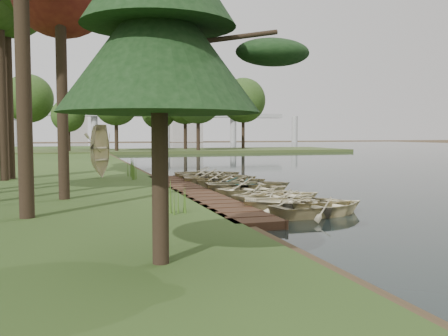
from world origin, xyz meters
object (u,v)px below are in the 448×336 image
object	(u,v)px
boardwalk	(194,194)
rowboat_0	(321,204)
rowboat_1	(297,200)
stored_rowboat	(101,173)
pine_tree	(159,3)
rowboat_2	(283,195)

from	to	relation	value
boardwalk	rowboat_0	xyz separation A→B (m)	(2.89, -6.02, 0.28)
rowboat_1	stored_rowboat	distance (m)	14.03
pine_tree	boardwalk	bearing A→B (deg)	73.10
boardwalk	pine_tree	bearing A→B (deg)	-106.90
rowboat_0	rowboat_1	size ratio (longest dim) A/B	0.96
rowboat_1	pine_tree	size ratio (longest dim) A/B	0.48
rowboat_0	boardwalk	bearing A→B (deg)	14.04
rowboat_1	rowboat_2	distance (m)	1.91
rowboat_1	rowboat_0	bearing A→B (deg)	-135.64
boardwalk	rowboat_0	distance (m)	6.69
rowboat_1	pine_tree	world-z (taller)	pine_tree
rowboat_1	rowboat_2	size ratio (longest dim) A/B	1.09
stored_rowboat	pine_tree	bearing A→B (deg)	-136.53
boardwalk	rowboat_2	bearing A→B (deg)	-49.17
boardwalk	stored_rowboat	bearing A→B (deg)	114.51
rowboat_2	stored_rowboat	bearing A→B (deg)	19.49
rowboat_2	rowboat_1	bearing A→B (deg)	160.86
pine_tree	rowboat_1	bearing A→B (deg)	47.13
rowboat_0	pine_tree	size ratio (longest dim) A/B	0.46
rowboat_0	rowboat_1	world-z (taller)	rowboat_1
rowboat_2	stored_rowboat	world-z (taller)	stored_rowboat
rowboat_1	pine_tree	xyz separation A→B (m)	(-5.98, -6.44, 4.78)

